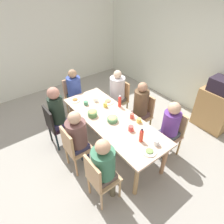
% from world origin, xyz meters
% --- Properties ---
extents(ground_plane, '(7.41, 7.41, 0.00)m').
position_xyz_m(ground_plane, '(0.00, 0.00, 0.00)').
color(ground_plane, gray).
extents(wall_back, '(6.42, 0.12, 2.60)m').
position_xyz_m(wall_back, '(0.00, 2.47, 1.30)').
color(wall_back, silver).
rests_on(wall_back, ground_plane).
extents(wall_left, '(0.12, 5.06, 2.60)m').
position_xyz_m(wall_left, '(-3.15, 0.00, 1.30)').
color(wall_left, silver).
rests_on(wall_left, ground_plane).
extents(dining_table, '(2.24, 0.84, 0.73)m').
position_xyz_m(dining_table, '(0.00, 0.00, 0.66)').
color(dining_table, '#D0AF96').
rests_on(dining_table, ground_plane).
extents(chair_0, '(0.40, 0.40, 0.90)m').
position_xyz_m(chair_0, '(-1.50, 0.00, 0.51)').
color(chair_0, tan).
rests_on(chair_0, ground_plane).
extents(person_0, '(0.31, 0.31, 1.18)m').
position_xyz_m(person_0, '(-1.41, 0.00, 0.71)').
color(person_0, '#253D4F').
rests_on(person_0, ground_plane).
extents(chair_1, '(0.40, 0.40, 0.90)m').
position_xyz_m(chair_1, '(0.00, 0.80, 0.51)').
color(chair_1, tan).
rests_on(chair_1, ground_plane).
extents(person_1, '(0.30, 0.30, 1.23)m').
position_xyz_m(person_1, '(-0.00, 0.71, 0.73)').
color(person_1, '#514F3B').
rests_on(person_1, ground_plane).
extents(chair_2, '(0.40, 0.40, 0.90)m').
position_xyz_m(chair_2, '(-0.75, 0.80, 0.51)').
color(chair_2, tan).
rests_on(chair_2, ground_plane).
extents(person_2, '(0.33, 0.33, 1.21)m').
position_xyz_m(person_2, '(-0.75, 0.71, 0.73)').
color(person_2, brown).
rests_on(person_2, ground_plane).
extents(chair_3, '(0.40, 0.40, 0.90)m').
position_xyz_m(chair_3, '(0.75, -0.80, 0.51)').
color(chair_3, tan).
rests_on(chair_3, ground_plane).
extents(person_3, '(0.33, 0.33, 1.19)m').
position_xyz_m(person_3, '(0.75, -0.71, 0.72)').
color(person_3, brown).
rests_on(person_3, ground_plane).
extents(chair_4, '(0.40, 0.40, 0.90)m').
position_xyz_m(chair_4, '(-0.75, -0.80, 0.51)').
color(chair_4, black).
rests_on(chair_4, ground_plane).
extents(person_4, '(0.30, 0.30, 1.28)m').
position_xyz_m(person_4, '(-0.75, -0.71, 0.76)').
color(person_4, '#282C4D').
rests_on(person_4, ground_plane).
extents(chair_5, '(0.40, 0.40, 0.90)m').
position_xyz_m(chair_5, '(0.00, -0.80, 0.51)').
color(chair_5, tan).
rests_on(chair_5, ground_plane).
extents(person_5, '(0.33, 0.33, 1.20)m').
position_xyz_m(person_5, '(0.00, -0.71, 0.73)').
color(person_5, '#303B45').
rests_on(person_5, ground_plane).
extents(chair_6, '(0.40, 0.40, 0.90)m').
position_xyz_m(chair_6, '(0.75, 0.80, 0.51)').
color(chair_6, tan).
rests_on(chair_6, ground_plane).
extents(person_6, '(0.30, 0.30, 1.18)m').
position_xyz_m(person_6, '(0.75, 0.71, 0.71)').
color(person_6, '#424941').
rests_on(person_6, ground_plane).
extents(plate_0, '(0.25, 0.25, 0.04)m').
position_xyz_m(plate_0, '(-0.49, 0.27, 0.75)').
color(plate_0, white).
rests_on(plate_0, dining_table).
extents(plate_1, '(0.20, 0.20, 0.04)m').
position_xyz_m(plate_1, '(-0.94, -0.24, 0.75)').
color(plate_1, white).
rests_on(plate_1, dining_table).
extents(plate_2, '(0.21, 0.21, 0.04)m').
position_xyz_m(plate_2, '(0.97, -0.04, 0.75)').
color(plate_2, white).
rests_on(plate_2, dining_table).
extents(bowl_0, '(0.17, 0.17, 0.11)m').
position_xyz_m(bowl_0, '(-0.28, -0.23, 0.79)').
color(bowl_0, '#4A7942').
rests_on(bowl_0, dining_table).
extents(bowl_1, '(0.19, 0.19, 0.09)m').
position_xyz_m(bowl_1, '(0.06, -0.04, 0.78)').
color(bowl_1, '#477F51').
rests_on(bowl_1, dining_table).
extents(cup_0, '(0.12, 0.08, 0.09)m').
position_xyz_m(cup_0, '(0.92, 0.15, 0.78)').
color(cup_0, white).
rests_on(cup_0, dining_table).
extents(cup_1, '(0.11, 0.07, 0.09)m').
position_xyz_m(cup_1, '(-0.38, 0.12, 0.78)').
color(cup_1, '#DECC4C').
rests_on(cup_1, dining_table).
extents(cup_2, '(0.11, 0.07, 0.09)m').
position_xyz_m(cup_2, '(0.21, 0.29, 0.78)').
color(cup_2, '#C74D41').
rests_on(cup_2, dining_table).
extents(cup_3, '(0.12, 0.09, 0.09)m').
position_xyz_m(cup_3, '(0.45, 0.06, 0.78)').
color(cup_3, '#D14846').
rests_on(cup_3, dining_table).
extents(cup_4, '(0.12, 0.08, 0.08)m').
position_xyz_m(cup_4, '(0.37, 0.31, 0.77)').
color(cup_4, '#E5C456').
rests_on(cup_4, dining_table).
extents(cup_5, '(0.12, 0.09, 0.08)m').
position_xyz_m(cup_5, '(-0.66, 0.09, 0.77)').
color(cup_5, white).
rests_on(cup_5, dining_table).
extents(cup_6, '(0.12, 0.09, 0.07)m').
position_xyz_m(cup_6, '(-0.68, -0.14, 0.77)').
color(cup_6, '#478964').
rests_on(cup_6, dining_table).
extents(bottle_0, '(0.06, 0.06, 0.24)m').
position_xyz_m(bottle_0, '(-0.22, 0.36, 0.85)').
color(bottle_0, red).
rests_on(bottle_0, dining_table).
extents(bottle_1, '(0.06, 0.06, 0.24)m').
position_xyz_m(bottle_1, '(0.72, 0.02, 0.85)').
color(bottle_1, red).
rests_on(bottle_1, dining_table).
extents(side_cabinet, '(0.70, 0.44, 0.90)m').
position_xyz_m(side_cabinet, '(0.81, 2.17, 0.45)').
color(side_cabinet, '#AF844F').
rests_on(side_cabinet, ground_plane).
extents(microwave, '(0.48, 0.36, 0.28)m').
position_xyz_m(microwave, '(0.81, 2.17, 1.04)').
color(microwave, '#281F2E').
rests_on(microwave, side_cabinet).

